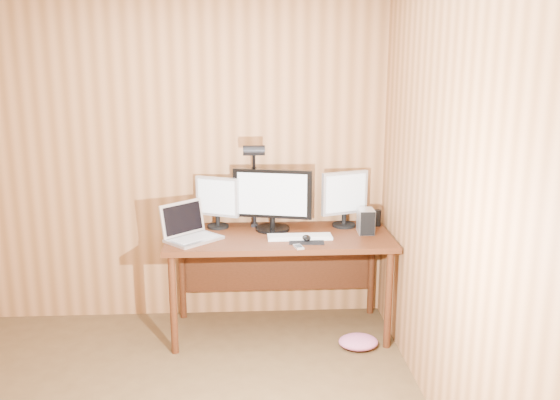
{
  "coord_description": "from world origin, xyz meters",
  "views": [
    {
      "loc": [
        0.7,
        -2.43,
        1.98
      ],
      "look_at": [
        0.93,
        1.58,
        1.02
      ],
      "focal_mm": 38.0,
      "sensor_mm": 36.0,
      "label": 1
    }
  ],
  "objects": [
    {
      "name": "fabric_pile",
      "position": [
        1.47,
        1.34,
        0.04
      ],
      "size": [
        0.33,
        0.29,
        0.09
      ],
      "primitive_type": null,
      "rotation": [
        0.0,
        0.0,
        -0.26
      ],
      "color": "#CD6390",
      "rests_on": "floor"
    },
    {
      "name": "monitor_center",
      "position": [
        0.89,
        1.76,
        0.99
      ],
      "size": [
        0.57,
        0.25,
        0.45
      ],
      "rotation": [
        0.0,
        0.0,
        -0.23
      ],
      "color": "black",
      "rests_on": "desk"
    },
    {
      "name": "mousepad",
      "position": [
        1.11,
        1.48,
        0.75
      ],
      "size": [
        0.25,
        0.21,
        0.0
      ],
      "primitive_type": "cube",
      "rotation": [
        0.0,
        0.0,
        -0.08
      ],
      "color": "black",
      "rests_on": "desk"
    },
    {
      "name": "mouse",
      "position": [
        1.11,
        1.48,
        0.77
      ],
      "size": [
        0.09,
        0.12,
        0.04
      ],
      "primitive_type": "ellipsoid",
      "rotation": [
        0.0,
        0.0,
        -0.26
      ],
      "color": "black",
      "rests_on": "mousepad"
    },
    {
      "name": "laptop",
      "position": [
        0.29,
        1.57,
        0.81
      ],
      "size": [
        0.45,
        0.44,
        0.26
      ],
      "rotation": [
        0.0,
        0.0,
        0.75
      ],
      "color": "silver",
      "rests_on": "desk"
    },
    {
      "name": "room_shell",
      "position": [
        0.0,
        0.0,
        1.25
      ],
      "size": [
        4.0,
        4.0,
        4.0
      ],
      "color": "brown",
      "rests_on": "ground"
    },
    {
      "name": "hard_drive",
      "position": [
        1.56,
        1.65,
        0.84
      ],
      "size": [
        0.11,
        0.16,
        0.18
      ],
      "rotation": [
        0.0,
        0.0,
        -0.02
      ],
      "color": "silver",
      "rests_on": "desk"
    },
    {
      "name": "monitor_left",
      "position": [
        0.48,
        1.85,
        0.96
      ],
      "size": [
        0.32,
        0.17,
        0.38
      ],
      "rotation": [
        0.0,
        0.0,
        -0.42
      ],
      "color": "black",
      "rests_on": "desk"
    },
    {
      "name": "desk_lamp",
      "position": [
        0.75,
        1.79,
        1.17
      ],
      "size": [
        0.16,
        0.22,
        0.68
      ],
      "rotation": [
        0.0,
        0.0,
        -0.3
      ],
      "color": "black",
      "rests_on": "desk"
    },
    {
      "name": "phone",
      "position": [
        1.04,
        1.33,
        0.76
      ],
      "size": [
        0.07,
        0.11,
        0.01
      ],
      "rotation": [
        0.0,
        0.0,
        0.23
      ],
      "color": "silver",
      "rests_on": "desk"
    },
    {
      "name": "monitor_right",
      "position": [
        1.43,
        1.83,
        0.98
      ],
      "size": [
        0.36,
        0.18,
        0.42
      ],
      "rotation": [
        0.0,
        0.0,
        0.35
      ],
      "color": "black",
      "rests_on": "desk"
    },
    {
      "name": "speaker",
      "position": [
        1.68,
        1.82,
        0.81
      ],
      "size": [
        0.05,
        0.05,
        0.12
      ],
      "primitive_type": "cylinder",
      "color": "black",
      "rests_on": "desk"
    },
    {
      "name": "desk",
      "position": [
        0.93,
        1.7,
        0.63
      ],
      "size": [
        1.6,
        0.7,
        0.75
      ],
      "color": "#441F0E",
      "rests_on": "floor"
    },
    {
      "name": "keyboard",
      "position": [
        1.07,
        1.54,
        0.76
      ],
      "size": [
        0.45,
        0.14,
        0.02
      ],
      "rotation": [
        0.0,
        0.0,
        0.02
      ],
      "color": "white",
      "rests_on": "desk"
    }
  ]
}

